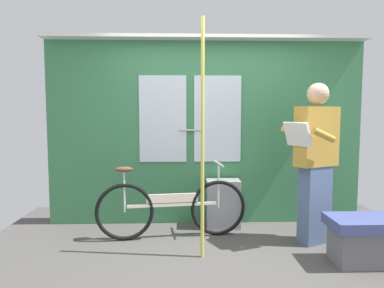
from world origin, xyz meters
TOP-DOWN VIEW (x-y plane):
  - ground_plane at (0.00, 0.00)m, footprint 5.04×3.92m
  - train_door_wall at (-0.01, 1.15)m, footprint 4.04×0.28m
  - bicycle_near_door at (-0.43, 0.57)m, footprint 1.73×0.44m
  - passenger_reading_newspaper at (1.15, 0.38)m, footprint 0.64×0.59m
  - trash_bin_by_wall at (0.21, 0.94)m, footprint 0.42×0.28m
  - handrail_pole at (-0.11, 0.02)m, footprint 0.04×0.04m
  - bench_seat_corner at (1.44, -0.18)m, footprint 0.70×0.44m

SIDE VIEW (x-z plane):
  - ground_plane at x=0.00m, z-range -0.04..0.00m
  - bench_seat_corner at x=1.44m, z-range 0.02..0.47m
  - trash_bin_by_wall at x=0.21m, z-range 0.00..0.60m
  - bicycle_near_door at x=-0.43m, z-range -0.08..0.79m
  - passenger_reading_newspaper at x=1.15m, z-range 0.05..1.81m
  - handrail_pole at x=-0.11m, z-range 0.00..2.35m
  - train_door_wall at x=-0.01m, z-range 0.05..2.44m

